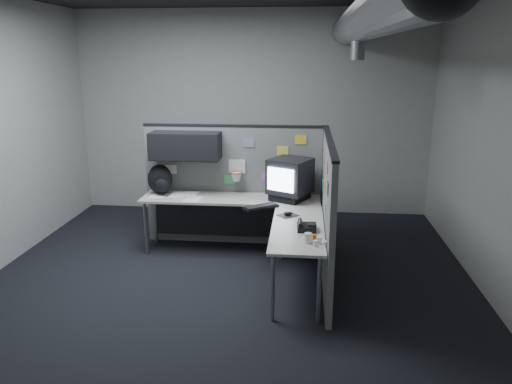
# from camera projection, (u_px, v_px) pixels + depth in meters

# --- Properties ---
(room) EXTENTS (5.62, 5.62, 3.22)m
(room) POSITION_uv_depth(u_px,v_px,m) (279.00, 97.00, 5.07)
(room) COLOR black
(room) RESTS_ON ground
(partition_back) EXTENTS (2.44, 0.42, 1.63)m
(partition_back) POSITION_uv_depth(u_px,v_px,m) (222.00, 173.00, 6.62)
(partition_back) COLOR slate
(partition_back) RESTS_ON ground
(partition_right) EXTENTS (0.07, 2.23, 1.63)m
(partition_right) POSITION_uv_depth(u_px,v_px,m) (327.00, 212.00, 5.56)
(partition_right) COLOR slate
(partition_right) RESTS_ON ground
(desk) EXTENTS (2.31, 2.11, 0.73)m
(desk) POSITION_uv_depth(u_px,v_px,m) (247.00, 213.00, 6.17)
(desk) COLOR #B0AB9F
(desk) RESTS_ON ground
(monitor) EXTENTS (0.62, 0.62, 0.52)m
(monitor) POSITION_uv_depth(u_px,v_px,m) (290.00, 179.00, 6.29)
(monitor) COLOR black
(monitor) RESTS_ON desk
(keyboard) EXTENTS (0.44, 0.38, 0.04)m
(keyboard) POSITION_uv_depth(u_px,v_px,m) (261.00, 207.00, 5.98)
(keyboard) COLOR black
(keyboard) RESTS_ON desk
(mouse) EXTENTS (0.27, 0.26, 0.05)m
(mouse) POSITION_uv_depth(u_px,v_px,m) (288.00, 214.00, 5.71)
(mouse) COLOR black
(mouse) RESTS_ON desk
(phone) EXTENTS (0.21, 0.22, 0.10)m
(phone) POSITION_uv_depth(u_px,v_px,m) (306.00, 227.00, 5.23)
(phone) COLOR black
(phone) RESTS_ON desk
(bottles) EXTENTS (0.15, 0.16, 0.08)m
(bottles) POSITION_uv_depth(u_px,v_px,m) (318.00, 241.00, 4.84)
(bottles) COLOR silver
(bottles) RESTS_ON desk
(cup) EXTENTS (0.08, 0.08, 0.10)m
(cup) POSITION_uv_depth(u_px,v_px,m) (308.00, 238.00, 4.87)
(cup) COLOR beige
(cup) RESTS_ON desk
(papers) EXTENTS (0.70, 0.50, 0.01)m
(papers) POSITION_uv_depth(u_px,v_px,m) (180.00, 196.00, 6.49)
(papers) COLOR white
(papers) RESTS_ON desk
(backpack) EXTENTS (0.35, 0.31, 0.40)m
(backpack) POSITION_uv_depth(u_px,v_px,m) (160.00, 180.00, 6.54)
(backpack) COLOR black
(backpack) RESTS_ON desk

